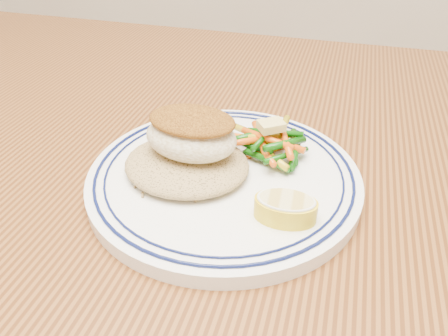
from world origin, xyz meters
TOP-DOWN VIEW (x-y plane):
  - dining_table at (0.00, 0.00)m, footprint 1.50×0.90m
  - plate at (0.04, -0.03)m, footprint 0.27×0.27m
  - rice_pilaf at (0.01, -0.04)m, footprint 0.12×0.11m
  - fish_fillet at (0.01, -0.03)m, footprint 0.10×0.07m
  - vegetable_pile at (0.08, 0.02)m, footprint 0.10×0.10m
  - butter_pat at (0.08, 0.02)m, footprint 0.03×0.03m
  - lemon_wedge at (0.11, -0.08)m, footprint 0.06×0.05m

SIDE VIEW (x-z plane):
  - dining_table at x=0.00m, z-range 0.28..1.03m
  - plate at x=0.04m, z-range 0.75..0.77m
  - rice_pilaf at x=0.01m, z-range 0.77..0.79m
  - lemon_wedge at x=0.11m, z-range 0.77..0.79m
  - vegetable_pile at x=0.08m, z-range 0.76..0.79m
  - butter_pat at x=0.08m, z-range 0.79..0.80m
  - fish_fillet at x=0.01m, z-range 0.78..0.83m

